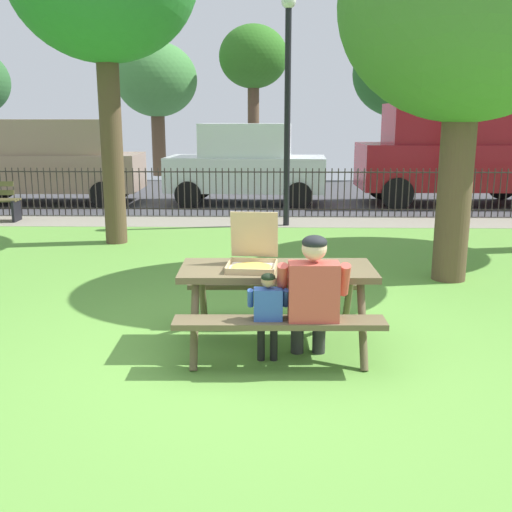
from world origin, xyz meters
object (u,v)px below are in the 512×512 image
Objects in this scene: far_tree_midleft at (157,81)px; pizza_slice_on_table at (327,268)px; adult_at_table at (312,295)px; parked_car_left at (246,163)px; far_tree_midright at (401,74)px; tree_by_fence at (468,6)px; picnic_table_foreground at (277,285)px; lamp_post_walkway at (288,90)px; far_tree_center at (253,60)px; child_at_table at (268,310)px; parked_car_far_left at (48,159)px; parked_car_center at (456,152)px; pizza_box_open at (252,257)px.

pizza_slice_on_table is at bearing -74.72° from far_tree_midleft.
adult_at_table is 0.30× the size of parked_car_left.
pizza_slice_on_table is 0.07× the size of parked_car_left.
adult_at_table is at bearing -103.71° from far_tree_midright.
picnic_table_foreground is at bearing -133.52° from tree_by_fence.
lamp_post_walkway is (0.25, 6.54, 2.05)m from picnic_table_foreground.
far_tree_center is (3.51, 0.00, 0.73)m from far_tree_midleft.
far_tree_midleft is at bearing 103.22° from child_at_table.
lamp_post_walkway is at bearing -27.69° from parked_car_far_left.
adult_at_table is at bearing -89.66° from lamp_post_walkway.
parked_car_far_left is at bearing 122.26° from pizza_slice_on_table.
far_tree_midright is (4.32, 10.52, 0.97)m from lamp_post_walkway.
parked_car_center is at bearing -40.41° from far_tree_midleft.
parked_car_far_left is 0.97× the size of far_tree_midleft.
far_tree_midleft reaches higher than parked_car_far_left.
pizza_slice_on_table is 0.06× the size of tree_by_fence.
pizza_slice_on_table is at bearing -112.67° from parked_car_center.
far_tree_midright is (4.28, 17.55, 2.96)m from adult_at_table.
pizza_box_open is 0.61× the size of child_at_table.
lamp_post_walkway reaches higher than pizza_box_open.
lamp_post_walkway reaches higher than picnic_table_foreground.
parked_car_left is at bearing -0.00° from parked_car_far_left.
parked_car_left is 8.56m from far_tree_midleft.
parked_car_center is (5.17, 0.00, 0.29)m from parked_car_left.
parked_car_far_left is 9.42m from far_tree_center.
pizza_slice_on_table is 0.77m from child_at_table.
parked_car_far_left reaches higher than picnic_table_foreground.
tree_by_fence is 14.92m from far_tree_center.
lamp_post_walkway is 0.92× the size of far_tree_midleft.
parked_car_far_left is (-5.57, 10.17, 0.57)m from child_at_table.
parked_car_left is 0.83× the size of far_tree_midleft.
adult_at_table is 7.31m from lamp_post_walkway.
adult_at_table is 17.92m from far_tree_center.
far_tree_midleft reaches higher than parked_car_center.
far_tree_midleft is at bearing 115.53° from parked_car_left.
picnic_table_foreground is 6.86m from lamp_post_walkway.
picnic_table_foreground is 0.38× the size of far_tree_midleft.
tree_by_fence is at bearing 43.84° from pizza_box_open.
far_tree_midright reaches higher than adult_at_table.
far_tree_midright is at bearing 54.72° from parked_car_left.
pizza_slice_on_table reaches higher than picnic_table_foreground.
pizza_slice_on_table is 0.24× the size of adult_at_table.
parked_car_left is (-0.93, 3.10, -1.64)m from lamp_post_walkway.
far_tree_center is (-5.20, 7.42, 2.83)m from parked_car_center.
far_tree_midright reaches higher than pizza_slice_on_table.
far_tree_center is at bearing 56.30° from parked_car_far_left.
picnic_table_foreground is 0.34× the size of far_tree_center.
parked_car_center reaches higher than picnic_table_foreground.
parked_car_left is at bearing -64.47° from far_tree_midleft.
far_tree_midleft is (-3.54, 7.42, 2.39)m from parked_car_left.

